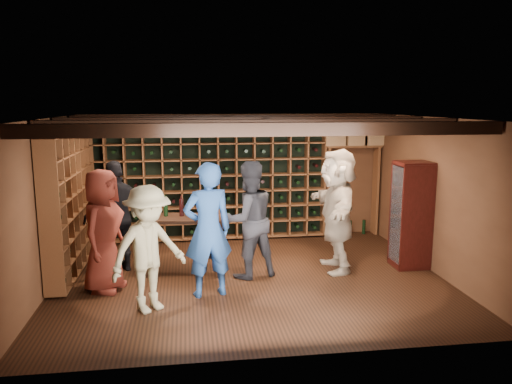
{
  "coord_description": "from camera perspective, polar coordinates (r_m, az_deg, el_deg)",
  "views": [
    {
      "loc": [
        -0.95,
        -7.44,
        2.75
      ],
      "look_at": [
        0.11,
        0.2,
        1.34
      ],
      "focal_mm": 35.0,
      "sensor_mm": 36.0,
      "label": 1
    }
  ],
  "objects": [
    {
      "name": "guest_khaki",
      "position": [
        6.71,
        -12.2,
        -6.4
      ],
      "size": [
        1.25,
        1.15,
        1.69
      ],
      "primitive_type": "imported",
      "rotation": [
        0.0,
        0.0,
        0.62
      ],
      "color": "gray",
      "rests_on": "ground"
    },
    {
      "name": "guest_red_floral",
      "position": [
        7.58,
        -17.07,
        -4.24
      ],
      "size": [
        0.83,
        1.02,
        1.8
      ],
      "primitive_type": "imported",
      "rotation": [
        0.0,
        0.0,
        1.24
      ],
      "color": "maroon",
      "rests_on": "ground"
    },
    {
      "name": "ground",
      "position": [
        7.99,
        -0.63,
        -9.79
      ],
      "size": [
        6.0,
        6.0,
        0.0
      ],
      "primitive_type": "plane",
      "color": "black",
      "rests_on": "ground"
    },
    {
      "name": "man_blue_shirt",
      "position": [
        7.07,
        -5.52,
        -4.33
      ],
      "size": [
        0.79,
        0.62,
        1.93
      ],
      "primitive_type": "imported",
      "rotation": [
        0.0,
        0.0,
        3.38
      ],
      "color": "navy",
      "rests_on": "ground"
    },
    {
      "name": "crate_shelf",
      "position": [
        10.39,
        11.01,
        3.62
      ],
      "size": [
        1.2,
        0.32,
        2.07
      ],
      "color": "brown",
      "rests_on": "ground"
    },
    {
      "name": "wine_rack_left",
      "position": [
        8.63,
        -20.38,
        -1.0
      ],
      "size": [
        0.3,
        2.65,
        2.2
      ],
      "color": "brown",
      "rests_on": "ground"
    },
    {
      "name": "display_cabinet",
      "position": [
        8.68,
        17.27,
        -2.73
      ],
      "size": [
        0.55,
        0.5,
        1.75
      ],
      "color": "#340C0A",
      "rests_on": "ground"
    },
    {
      "name": "guest_woman_black",
      "position": [
        8.38,
        -15.54,
        -2.72
      ],
      "size": [
        1.16,
        0.79,
        1.82
      ],
      "primitive_type": "imported",
      "rotation": [
        0.0,
        0.0,
        3.5
      ],
      "color": "black",
      "rests_on": "ground"
    },
    {
      "name": "wine_rack_back",
      "position": [
        9.91,
        -5.37,
        1.0
      ],
      "size": [
        4.65,
        0.3,
        2.2
      ],
      "color": "brown",
      "rests_on": "ground"
    },
    {
      "name": "man_grey_suit",
      "position": [
        7.81,
        -0.86,
        -3.18
      ],
      "size": [
        1.07,
        0.94,
        1.85
      ],
      "primitive_type": "imported",
      "rotation": [
        0.0,
        0.0,
        3.46
      ],
      "color": "black",
      "rests_on": "ground"
    },
    {
      "name": "tasting_table",
      "position": [
        8.11,
        -8.19,
        -3.61
      ],
      "size": [
        1.3,
        0.78,
        1.2
      ],
      "rotation": [
        0.0,
        0.0,
        -0.14
      ],
      "color": "black",
      "rests_on": "ground"
    },
    {
      "name": "guest_beige",
      "position": [
        8.23,
        9.27,
        -2.06
      ],
      "size": [
        0.72,
        1.89,
        2.0
      ],
      "primitive_type": "imported",
      "rotation": [
        0.0,
        0.0,
        4.64
      ],
      "color": "tan",
      "rests_on": "ground"
    },
    {
      "name": "room_shell",
      "position": [
        7.56,
        -0.71,
        7.84
      ],
      "size": [
        6.0,
        6.0,
        6.0
      ],
      "color": "brown",
      "rests_on": "ground"
    }
  ]
}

